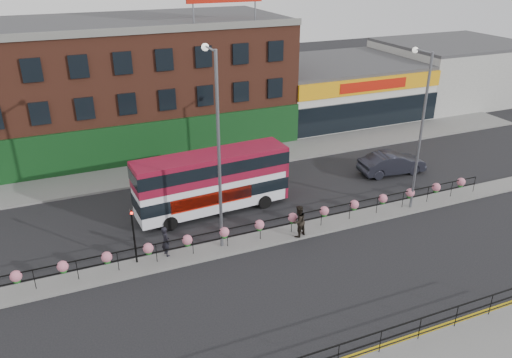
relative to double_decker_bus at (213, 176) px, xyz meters
name	(u,v)px	position (x,y,z in m)	size (l,w,h in m)	color
ground	(276,237)	(2.30, -4.55, -2.43)	(120.00, 120.00, 0.00)	black
north_pavement	(211,163)	(2.30, 7.45, -2.35)	(60.00, 4.00, 0.15)	slate
median	(276,236)	(2.30, -4.55, -2.35)	(60.00, 1.60, 0.15)	slate
yellow_line_inner	(373,348)	(2.30, -14.25, -2.42)	(60.00, 0.10, 0.01)	gold
yellow_line_outer	(376,351)	(2.30, -14.43, -2.42)	(60.00, 0.10, 0.01)	gold
brick_building	(135,82)	(-1.70, 15.41, 2.70)	(25.00, 12.21, 10.30)	brown
supermarket	(337,88)	(18.30, 15.36, 0.22)	(15.00, 12.25, 5.30)	silver
warehouse_east	(451,70)	(33.05, 15.45, 0.72)	(14.50, 12.00, 6.30)	#A6A6A1
median_railing	(276,222)	(2.30, -4.55, -1.38)	(30.04, 0.56, 1.23)	black
south_railing	(339,351)	(0.30, -14.65, -1.47)	(20.04, 0.05, 1.12)	black
double_decker_bus	(213,176)	(0.00, 0.00, 0.00)	(9.91, 2.90, 3.96)	white
car	(392,163)	(14.18, 0.47, -1.61)	(5.14, 2.19, 1.65)	#22232D
pedestrian_a	(166,241)	(-4.07, -4.09, -1.41)	(0.55, 0.71, 1.74)	black
pedestrian_b	(299,221)	(3.45, -5.10, -1.31)	(1.14, 1.03, 1.93)	black
lamp_column_west	(217,136)	(-0.98, -4.08, 4.19)	(0.39, 1.92, 10.91)	slate
lamp_column_east	(420,119)	(11.84, -4.45, 3.61)	(0.36, 1.75, 9.95)	slate
traffic_light_median	(133,224)	(-5.70, -4.15, 0.04)	(0.15, 0.28, 3.65)	black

